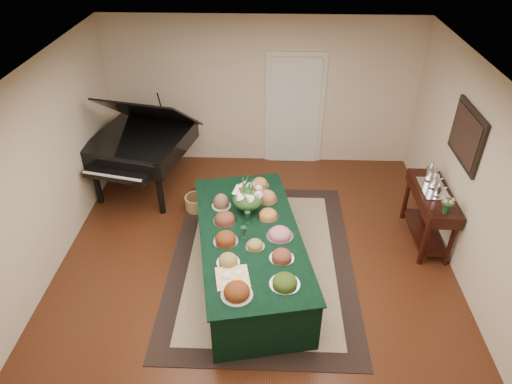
{
  "coord_description": "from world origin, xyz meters",
  "views": [
    {
      "loc": [
        0.19,
        -4.7,
        4.48
      ],
      "look_at": [
        0.0,
        0.3,
        1.05
      ],
      "focal_mm": 32.0,
      "sensor_mm": 36.0,
      "label": 1
    }
  ],
  "objects_px": {
    "floral_centerpiece": "(248,196)",
    "mahogany_sideboard": "(431,203)",
    "grand_piano": "(141,143)",
    "buffet_table": "(250,254)"
  },
  "relations": [
    {
      "from": "buffet_table",
      "to": "grand_piano",
      "type": "relative_size",
      "value": 1.46
    },
    {
      "from": "grand_piano",
      "to": "floral_centerpiece",
      "type": "bearing_deg",
      "value": -41.31
    },
    {
      "from": "floral_centerpiece",
      "to": "mahogany_sideboard",
      "type": "bearing_deg",
      "value": 8.63
    },
    {
      "from": "mahogany_sideboard",
      "to": "buffet_table",
      "type": "bearing_deg",
      "value": -161.41
    },
    {
      "from": "floral_centerpiece",
      "to": "mahogany_sideboard",
      "type": "distance_m",
      "value": 2.65
    },
    {
      "from": "grand_piano",
      "to": "mahogany_sideboard",
      "type": "bearing_deg",
      "value": -15.49
    },
    {
      "from": "mahogany_sideboard",
      "to": "floral_centerpiece",
      "type": "bearing_deg",
      "value": -171.37
    },
    {
      "from": "floral_centerpiece",
      "to": "mahogany_sideboard",
      "type": "relative_size",
      "value": 0.34
    },
    {
      "from": "grand_piano",
      "to": "mahogany_sideboard",
      "type": "relative_size",
      "value": 1.58
    },
    {
      "from": "floral_centerpiece",
      "to": "grand_piano",
      "type": "bearing_deg",
      "value": 138.69
    }
  ]
}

